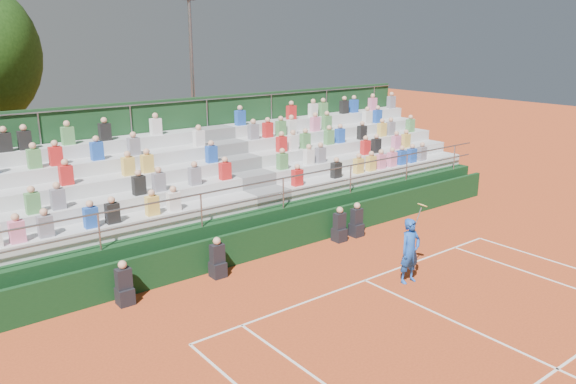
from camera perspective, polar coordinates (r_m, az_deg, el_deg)
ground at (r=16.00m, az=7.83°, el=-8.90°), size 90.00×90.00×0.00m
courtside_wall at (r=18.01m, az=0.59°, el=-4.19°), size 20.00×0.15×1.00m
line_officials at (r=16.97m, az=-1.78°, el=-5.55°), size 8.61×0.40×1.19m
grandstand at (r=20.35m, az=-5.10°, el=-0.20°), size 20.00×5.20×4.40m
tennis_player at (r=15.79m, az=12.30°, el=-5.85°), size 0.88×0.48×2.22m
floodlight_mast at (r=27.02m, az=-9.71°, el=11.83°), size 0.60×0.25×8.49m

